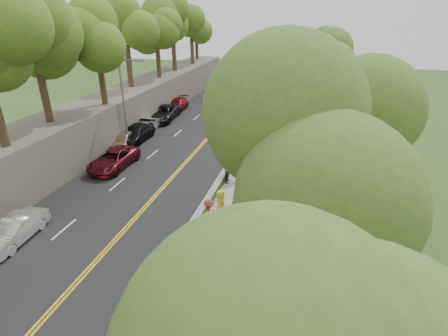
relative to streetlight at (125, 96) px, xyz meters
name	(u,v)px	position (x,y,z in m)	size (l,w,h in m)	color
ground	(177,250)	(10.46, -14.00, -4.64)	(140.00, 140.00, 0.00)	#33511E
road	(184,145)	(5.06, 1.00, -4.62)	(11.20, 66.00, 0.04)	black
sidewalk	(266,153)	(13.01, 1.00, -4.61)	(4.20, 66.00, 0.05)	gray
jersey_barrier	(241,148)	(10.71, 1.00, -4.34)	(0.42, 66.00, 0.60)	#66D61E
rock_embankment	(106,119)	(-3.04, 1.00, -2.64)	(5.00, 66.00, 4.00)	#595147
chainlink_fence	(290,145)	(15.11, 1.00, -3.64)	(0.04, 66.00, 2.00)	slate
trees_embankment	(97,26)	(-2.54, 1.00, 5.86)	(6.40, 66.00, 13.00)	#557D21
trees_fenceside	(326,77)	(17.46, 1.00, 2.36)	(7.00, 66.00, 14.00)	#537329
streetlight	(125,96)	(0.00, 0.00, 0.00)	(2.52, 0.22, 8.00)	gray
signpost	(171,259)	(11.51, -17.02, -2.68)	(0.62, 0.09, 3.10)	gray
construction_barrel	(284,131)	(14.09, 6.10, -4.10)	(0.60, 0.60, 0.98)	#E83F1A
concrete_block	(246,221)	(13.66, -11.00, -4.19)	(1.20, 0.90, 0.80)	gray
car_1	(15,230)	(1.46, -15.62, -3.91)	(1.45, 4.16, 1.37)	white
car_2	(114,159)	(1.46, -5.35, -3.87)	(2.42, 5.25, 1.46)	maroon
car_3	(136,134)	(0.24, 0.71, -3.82)	(2.18, 5.36, 1.56)	black
car_4	(124,140)	(-0.14, -0.89, -3.92)	(1.61, 4.01, 1.37)	tan
car_5	(145,126)	(-0.14, 3.42, -3.92)	(1.44, 4.13, 1.36)	#B2B5B9
car_6	(163,113)	(-0.14, 8.03, -3.78)	(2.73, 5.91, 1.64)	black
car_7	(176,105)	(-0.14, 12.09, -3.85)	(2.11, 5.19, 1.51)	maroon
car_8	(217,82)	(0.76, 27.47, -3.89)	(1.69, 4.19, 1.43)	silver
painter_0	(221,204)	(11.91, -10.35, -3.64)	(0.93, 0.61, 1.91)	gold
painter_1	(238,171)	(11.84, -5.21, -3.77)	(0.60, 0.39, 1.65)	beige
painter_2	(229,171)	(11.21, -5.43, -3.72)	(0.85, 0.66, 1.74)	black
painter_3	(209,213)	(11.51, -11.47, -3.68)	(1.17, 0.67, 1.81)	brown
person_far	(282,117)	(13.48, 9.69, -3.68)	(1.07, 0.45, 1.82)	black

